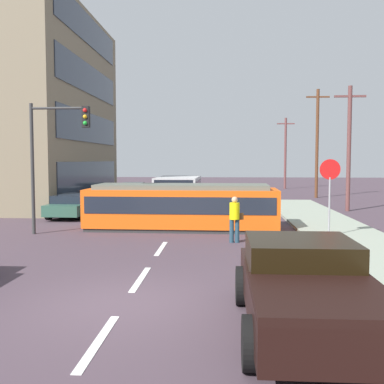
# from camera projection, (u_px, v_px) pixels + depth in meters

# --- Properties ---
(ground_plane) EXTENTS (120.00, 120.00, 0.00)m
(ground_plane) POSITION_uv_depth(u_px,v_px,m) (173.00, 230.00, 19.55)
(ground_plane) COLOR #473741
(sidewalk_curb_right) EXTENTS (3.20, 36.00, 0.14)m
(sidewalk_curb_right) POSITION_uv_depth(u_px,v_px,m) (367.00, 249.00, 15.14)
(sidewalk_curb_right) COLOR #949E8B
(sidewalk_curb_right) RESTS_ON ground
(lane_stripe_0) EXTENTS (0.16, 2.40, 0.01)m
(lane_stripe_0) POSITION_uv_depth(u_px,v_px,m) (99.00, 341.00, 7.60)
(lane_stripe_0) COLOR silver
(lane_stripe_0) RESTS_ON ground
(lane_stripe_1) EXTENTS (0.16, 2.40, 0.01)m
(lane_stripe_1) POSITION_uv_depth(u_px,v_px,m) (141.00, 279.00, 11.59)
(lane_stripe_1) COLOR silver
(lane_stripe_1) RESTS_ON ground
(lane_stripe_2) EXTENTS (0.16, 2.40, 0.01)m
(lane_stripe_2) POSITION_uv_depth(u_px,v_px,m) (161.00, 248.00, 15.57)
(lane_stripe_2) COLOR silver
(lane_stripe_2) RESTS_ON ground
(lane_stripe_3) EXTENTS (0.16, 2.40, 0.01)m
(lane_stripe_3) POSITION_uv_depth(u_px,v_px,m) (185.00, 213.00, 25.94)
(lane_stripe_3) COLOR silver
(lane_stripe_3) RESTS_ON ground
(lane_stripe_4) EXTENTS (0.16, 2.40, 0.01)m
(lane_stripe_4) POSITION_uv_depth(u_px,v_px,m) (192.00, 203.00, 31.92)
(lane_stripe_4) COLOR silver
(lane_stripe_4) RESTS_ON ground
(streetcar_tram) EXTENTS (8.21, 2.69, 1.95)m
(streetcar_tram) POSITION_uv_depth(u_px,v_px,m) (182.00, 206.00, 19.88)
(streetcar_tram) COLOR #EA5411
(streetcar_tram) RESTS_ON ground
(city_bus) EXTENTS (2.64, 5.25, 1.93)m
(city_bus) POSITION_uv_depth(u_px,v_px,m) (179.00, 190.00, 28.90)
(city_bus) COLOR silver
(city_bus) RESTS_ON ground
(pedestrian_crossing) EXTENTS (0.51, 0.36, 1.67)m
(pedestrian_crossing) POSITION_uv_depth(u_px,v_px,m) (235.00, 217.00, 16.65)
(pedestrian_crossing) COLOR #213C4C
(pedestrian_crossing) RESTS_ON ground
(pickup_truck_parked) EXTENTS (2.29, 5.01, 1.55)m
(pickup_truck_parked) POSITION_uv_depth(u_px,v_px,m) (305.00, 287.00, 7.96)
(pickup_truck_parked) COLOR black
(pickup_truck_parked) RESTS_ON ground
(parked_sedan_mid) EXTENTS (2.08, 4.58, 1.19)m
(parked_sedan_mid) POSITION_uv_depth(u_px,v_px,m) (75.00, 205.00, 24.23)
(parked_sedan_mid) COLOR #2C5445
(parked_sedan_mid) RESTS_ON ground
(parked_sedan_far) EXTENTS (2.10, 4.05, 1.19)m
(parked_sedan_far) POSITION_uv_depth(u_px,v_px,m) (113.00, 196.00, 30.62)
(parked_sedan_far) COLOR black
(parked_sedan_far) RESTS_ON ground
(parked_sedan_furthest) EXTENTS (2.04, 4.40, 1.19)m
(parked_sedan_furthest) POSITION_uv_depth(u_px,v_px,m) (132.00, 190.00, 36.55)
(parked_sedan_furthest) COLOR #294A45
(parked_sedan_furthest) RESTS_ON ground
(stop_sign) EXTENTS (0.76, 0.07, 2.88)m
(stop_sign) POSITION_uv_depth(u_px,v_px,m) (330.00, 181.00, 17.18)
(stop_sign) COLOR gray
(stop_sign) RESTS_ON sidewalk_curb_right
(traffic_light_mast) EXTENTS (2.42, 0.33, 5.24)m
(traffic_light_mast) POSITION_uv_depth(u_px,v_px,m) (54.00, 144.00, 18.33)
(traffic_light_mast) COLOR #333333
(traffic_light_mast) RESTS_ON ground
(utility_pole_mid) EXTENTS (1.80, 0.24, 7.24)m
(utility_pole_mid) POSITION_uv_depth(u_px,v_px,m) (349.00, 146.00, 26.69)
(utility_pole_mid) COLOR brown
(utility_pole_mid) RESTS_ON ground
(utility_pole_far) EXTENTS (1.80, 0.24, 8.49)m
(utility_pole_far) POSITION_uv_depth(u_px,v_px,m) (317.00, 142.00, 36.13)
(utility_pole_far) COLOR #58331E
(utility_pole_far) RESTS_ON ground
(utility_pole_distant) EXTENTS (1.80, 0.24, 7.29)m
(utility_pole_distant) POSITION_uv_depth(u_px,v_px,m) (285.00, 152.00, 47.43)
(utility_pole_distant) COLOR brown
(utility_pole_distant) RESTS_ON ground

